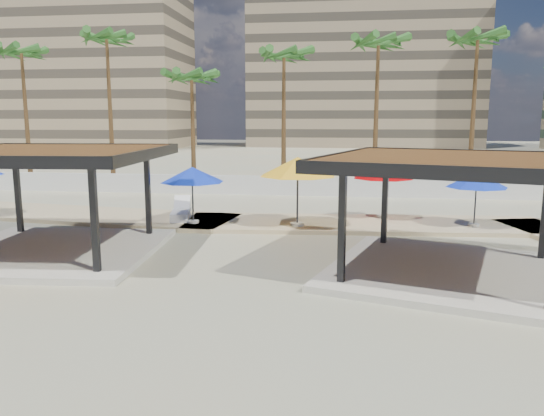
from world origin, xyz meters
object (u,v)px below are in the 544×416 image
Objects in this scene: pavilion_west at (49,192)px; lounger_a at (181,214)px; pavilion_central at (452,205)px; umbrella_c at (383,171)px.

pavilion_west reaches higher than lounger_a.
lounger_a is (2.70, 6.29, -1.83)m from pavilion_west.
pavilion_central is 13.39m from pavilion_west.
pavilion_west is at bearing -147.04° from umbrella_c.
pavilion_central is 3.57× the size of lounger_a.
lounger_a is (-10.66, 7.07, -1.78)m from pavilion_central.
pavilion_west is 14.24m from umbrella_c.
lounger_a is (-9.24, -1.46, -1.95)m from umbrella_c.
umbrella_c reaches higher than lounger_a.
pavilion_west is 7.08m from lounger_a.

